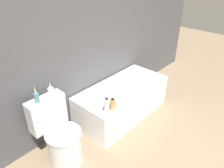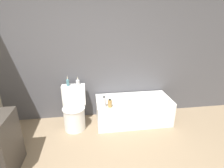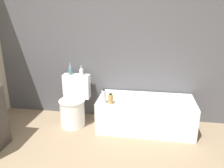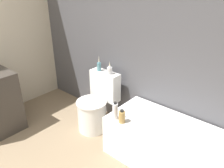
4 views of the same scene
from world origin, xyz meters
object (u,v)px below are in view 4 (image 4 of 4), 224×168
(bathtub, at_px, (172,148))
(shampoo_bottle_tall, at_px, (115,111))
(toilet, at_px, (96,106))
(vase_gold, at_px, (99,66))
(vase_silver, at_px, (110,70))
(shampoo_bottle_short, at_px, (122,117))

(bathtub, bearing_deg, shampoo_bottle_tall, -157.08)
(toilet, distance_m, shampoo_bottle_tall, 0.64)
(vase_gold, distance_m, vase_silver, 0.18)
(toilet, height_order, shampoo_bottle_short, toilet)
(vase_silver, distance_m, shampoo_bottle_tall, 0.66)
(vase_silver, height_order, shampoo_bottle_tall, vase_silver)
(bathtub, xyz_separation_m, toilet, (-1.12, -0.01, 0.08))
(toilet, relative_size, shampoo_bottle_short, 4.95)
(toilet, relative_size, shampoo_bottle_tall, 3.66)
(vase_silver, bearing_deg, vase_gold, -177.35)
(shampoo_bottle_tall, height_order, shampoo_bottle_short, shampoo_bottle_tall)
(shampoo_bottle_tall, bearing_deg, vase_gold, 146.69)
(vase_silver, bearing_deg, toilet, -116.20)
(vase_gold, bearing_deg, shampoo_bottle_tall, -33.31)
(shampoo_bottle_tall, bearing_deg, shampoo_bottle_short, -3.65)
(toilet, bearing_deg, shampoo_bottle_short, -20.91)
(bathtub, distance_m, shampoo_bottle_short, 0.63)
(bathtub, relative_size, vase_silver, 8.18)
(bathtub, distance_m, vase_silver, 1.20)
(toilet, bearing_deg, vase_gold, 117.27)
(toilet, height_order, shampoo_bottle_tall, toilet)
(vase_gold, height_order, shampoo_bottle_tall, vase_gold)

